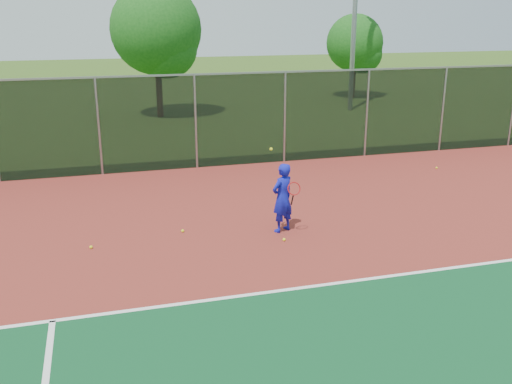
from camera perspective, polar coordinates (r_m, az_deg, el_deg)
The scene contains 10 objects.
court_apron at distance 11.05m, azimuth 19.64°, elevation -9.69°, with size 30.00×20.00×0.02m, color maroon.
fence_back at distance 19.16m, azimuth 2.89°, elevation 7.57°, with size 30.00×0.06×3.03m.
tennis_player at distance 13.01m, azimuth 2.67°, elevation -0.58°, with size 0.70×0.72×1.98m.
practice_ball_1 at distance 19.39m, azimuth 17.61°, elevation 2.31°, with size 0.07×0.07×0.07m, color yellow.
practice_ball_2 at distance 14.65m, azimuth 2.72°, elevation -1.68°, with size 0.07×0.07×0.07m, color yellow.
practice_ball_3 at distance 13.29m, azimuth -7.34°, elevation -3.87°, with size 0.07×0.07×0.07m, color yellow.
practice_ball_5 at distance 12.71m, azimuth 2.83°, elevation -4.77°, with size 0.07×0.07×0.07m, color yellow.
practice_ball_6 at distance 12.80m, azimuth -16.17°, elevation -5.31°, with size 0.07×0.07×0.07m, color yellow.
tree_back_left at distance 27.97m, azimuth -9.72°, elevation 15.35°, with size 4.25×4.25×6.25m.
tree_back_mid at distance 34.66m, azimuth 10.04°, elevation 14.23°, with size 3.28×3.28×4.82m.
Camera 1 is at (-6.02, -5.89, 4.88)m, focal length 40.00 mm.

